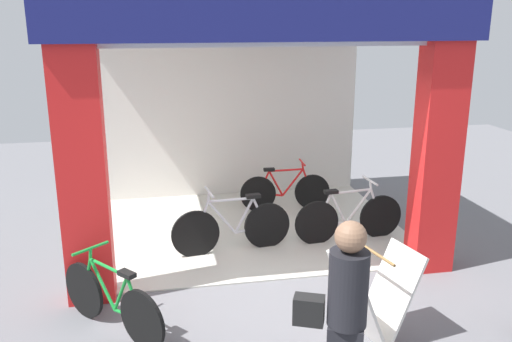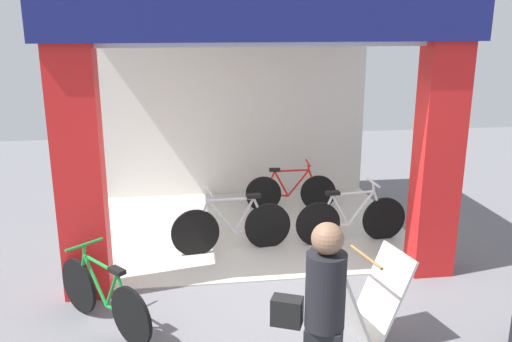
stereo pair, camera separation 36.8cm
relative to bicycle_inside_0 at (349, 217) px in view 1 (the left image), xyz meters
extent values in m
plane|color=slate|center=(-1.37, -1.02, -0.36)|extent=(17.26, 17.26, 0.00)
cube|color=beige|center=(-1.37, 0.74, -0.35)|extent=(4.63, 3.51, 0.02)
cube|color=silver|center=(-1.37, 2.49, 1.06)|extent=(4.63, 0.12, 2.84)
cube|color=red|center=(-3.43, -1.02, 1.06)|extent=(0.51, 0.36, 2.84)
cube|color=red|center=(0.69, -1.02, 1.06)|extent=(0.51, 0.36, 2.84)
cube|color=navy|center=(-1.37, -1.17, 2.81)|extent=(4.83, 0.20, 0.65)
cube|color=silver|center=(-1.37, 0.74, 2.45)|extent=(4.63, 3.51, 0.06)
cylinder|color=black|center=(-0.48, -0.03, -0.04)|extent=(0.64, 0.09, 0.64)
cylinder|color=black|center=(0.50, 0.03, -0.04)|extent=(0.64, 0.09, 0.64)
cylinder|color=white|center=(-0.25, -0.02, -0.06)|extent=(0.43, 0.06, 0.08)
cylinder|color=white|center=(-0.17, -0.01, 0.14)|extent=(0.28, 0.05, 0.48)
cylinder|color=white|center=(0.14, 0.01, 0.15)|extent=(0.39, 0.06, 0.50)
cylinder|color=white|center=(0.02, 0.00, 0.38)|extent=(0.61, 0.08, 0.05)
cylinder|color=white|center=(-0.38, -0.03, 0.17)|extent=(0.21, 0.05, 0.43)
cylinder|color=white|center=(0.40, 0.03, 0.18)|extent=(0.19, 0.05, 0.44)
cylinder|color=white|center=(0.31, 0.02, 0.45)|extent=(0.06, 0.04, 0.13)
cylinder|color=white|center=(0.30, 0.02, 0.52)|extent=(0.06, 0.44, 0.03)
cube|color=black|center=(-0.29, -0.02, 0.40)|extent=(0.20, 0.11, 0.05)
cylinder|color=black|center=(-1.19, -0.02, -0.03)|extent=(0.65, 0.12, 0.65)
cylinder|color=black|center=(-2.19, -0.13, -0.03)|extent=(0.65, 0.12, 0.65)
cylinder|color=silver|center=(-1.43, -0.05, -0.06)|extent=(0.44, 0.09, 0.08)
cylinder|color=silver|center=(-1.52, -0.06, 0.15)|extent=(0.28, 0.07, 0.49)
cylinder|color=silver|center=(-1.82, -0.09, 0.16)|extent=(0.40, 0.08, 0.51)
cylinder|color=silver|center=(-1.70, -0.08, 0.40)|extent=(0.62, 0.11, 0.05)
cylinder|color=silver|center=(-1.30, -0.03, 0.18)|extent=(0.22, 0.06, 0.43)
cylinder|color=silver|center=(-2.09, -0.12, 0.19)|extent=(0.20, 0.06, 0.45)
cylinder|color=silver|center=(-2.00, -0.11, 0.47)|extent=(0.06, 0.04, 0.13)
cylinder|color=silver|center=(-1.99, -0.11, 0.53)|extent=(0.08, 0.45, 0.03)
cube|color=black|center=(-1.39, -0.04, 0.42)|extent=(0.21, 0.12, 0.05)
cylinder|color=black|center=(-1.02, 1.47, -0.06)|extent=(0.59, 0.08, 0.59)
cylinder|color=black|center=(-0.12, 1.41, -0.06)|extent=(0.59, 0.08, 0.59)
cylinder|color=red|center=(-0.81, 1.46, -0.08)|extent=(0.40, 0.06, 0.08)
cylinder|color=red|center=(-0.73, 1.45, 0.11)|extent=(0.26, 0.05, 0.44)
cylinder|color=red|center=(-0.45, 1.43, 0.11)|extent=(0.36, 0.06, 0.46)
cylinder|color=red|center=(-0.56, 1.44, 0.33)|extent=(0.57, 0.07, 0.05)
cylinder|color=red|center=(-0.92, 1.47, 0.13)|extent=(0.20, 0.04, 0.39)
cylinder|color=red|center=(-0.21, 1.42, 0.14)|extent=(0.18, 0.04, 0.41)
cylinder|color=red|center=(-0.29, 1.42, 0.39)|extent=(0.05, 0.04, 0.12)
cylinder|color=red|center=(-0.30, 1.42, 0.45)|extent=(0.06, 0.41, 0.03)
cube|color=black|center=(-0.84, 1.46, 0.35)|extent=(0.18, 0.10, 0.04)
cylinder|color=black|center=(-2.86, -2.13, -0.05)|extent=(0.43, 0.49, 0.61)
cylinder|color=black|center=(-3.47, -1.42, -0.05)|extent=(0.43, 0.49, 0.61)
cylinder|color=#198C33|center=(-3.01, -1.96, -0.07)|extent=(0.29, 0.33, 0.08)
cylinder|color=#198C33|center=(-3.06, -1.90, 0.12)|extent=(0.20, 0.22, 0.46)
cylinder|color=#198C33|center=(-3.25, -1.68, 0.13)|extent=(0.27, 0.31, 0.48)
cylinder|color=#198C33|center=(-3.18, -1.77, 0.35)|extent=(0.40, 0.47, 0.05)
cylinder|color=#198C33|center=(-2.93, -2.05, 0.15)|extent=(0.16, 0.17, 0.41)
cylinder|color=#198C33|center=(-3.41, -1.49, 0.15)|extent=(0.14, 0.16, 0.42)
cylinder|color=#198C33|center=(-3.36, -1.55, 0.42)|extent=(0.06, 0.06, 0.13)
cylinder|color=#198C33|center=(-3.35, -1.56, 0.48)|extent=(0.34, 0.30, 0.03)
cube|color=black|center=(-2.99, -1.99, 0.37)|extent=(0.19, 0.20, 0.05)
cube|color=silver|center=(-0.83, -2.45, 0.10)|extent=(0.52, 0.62, 0.93)
cube|color=silver|center=(-0.45, -2.37, 0.10)|extent=(0.52, 0.62, 0.93)
cylinder|color=olive|center=(-0.64, -2.41, 0.56)|extent=(0.15, 0.54, 0.03)
cylinder|color=black|center=(-1.30, -3.40, 0.78)|extent=(0.40, 0.40, 0.59)
sphere|color=#8C664C|center=(-1.30, -3.40, 1.20)|extent=(0.24, 0.24, 0.24)
cube|color=black|center=(-1.57, -3.29, 0.57)|extent=(0.27, 0.22, 0.22)
camera|label=1|loc=(-2.67, -6.86, 2.72)|focal=38.13mm
camera|label=2|loc=(-2.31, -6.92, 2.72)|focal=38.13mm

